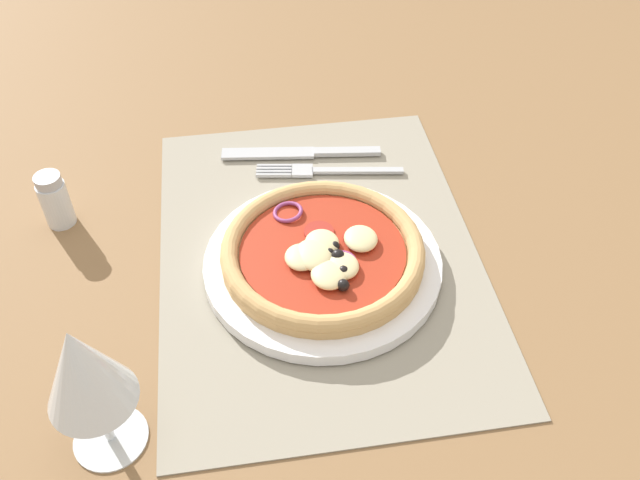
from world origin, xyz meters
TOP-DOWN VIEW (x-y plane):
  - ground_plane at (0.00, 0.00)cm, footprint 190.00×140.00cm
  - placemat at (0.00, 0.00)cm, footprint 46.96×34.21cm
  - plate at (-2.60, 0.22)cm, footprint 25.01×25.01cm
  - pizza at (-2.69, 0.17)cm, footprint 21.21×21.21cm
  - fork at (13.24, -2.28)cm, footprint 4.17×18.02cm
  - knife at (17.13, -0.09)cm, footprint 4.12×20.05cm
  - wine_glass at (-19.30, 21.03)cm, footprint 7.20×7.20cm
  - pepper_shaker at (9.36, 28.25)cm, footprint 3.20×3.20cm

SIDE VIEW (x-z plane):
  - ground_plane at x=0.00cm, z-range -2.40..0.00cm
  - placemat at x=0.00cm, z-range 0.00..0.40cm
  - fork at x=13.24cm, z-range 0.40..0.84cm
  - knife at x=17.13cm, z-range 0.35..0.96cm
  - plate at x=-2.60cm, z-range 0.40..1.79cm
  - pizza at x=-2.69cm, z-range 1.57..4.26cm
  - pepper_shaker at x=9.36cm, z-range -0.10..6.60cm
  - wine_glass at x=-19.30cm, z-range 2.92..17.82cm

